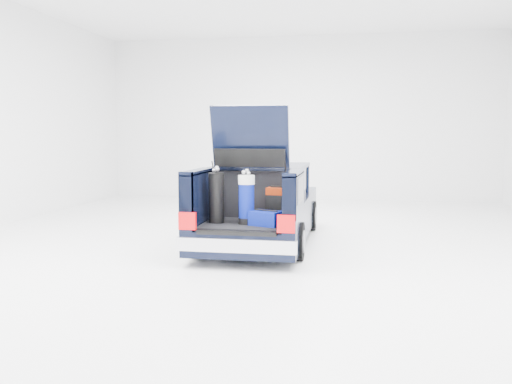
% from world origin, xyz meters
% --- Properties ---
extents(ground, '(14.00, 14.00, 0.00)m').
position_xyz_m(ground, '(0.00, 0.00, 0.00)').
color(ground, white).
rests_on(ground, ground).
extents(car, '(1.87, 4.65, 2.47)m').
position_xyz_m(car, '(-0.00, 0.11, 0.67)').
color(car, black).
rests_on(car, ground).
extents(red_suitcase, '(0.36, 0.26, 0.57)m').
position_xyz_m(red_suitcase, '(0.46, -1.09, 0.87)').
color(red_suitcase, '#721A03').
rests_on(red_suitcase, car).
extents(black_golf_bag, '(0.30, 0.32, 0.89)m').
position_xyz_m(black_golf_bag, '(-0.46, -1.52, 1.00)').
color(black_golf_bag, black).
rests_on(black_golf_bag, car).
extents(blue_golf_bag, '(0.29, 0.29, 0.87)m').
position_xyz_m(blue_golf_bag, '(0.04, -1.55, 0.99)').
color(blue_golf_bag, black).
rests_on(blue_golf_bag, car).
extents(blue_duffel, '(0.54, 0.45, 0.25)m').
position_xyz_m(blue_duffel, '(0.36, -1.64, 0.71)').
color(blue_duffel, navy).
rests_on(blue_duffel, car).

